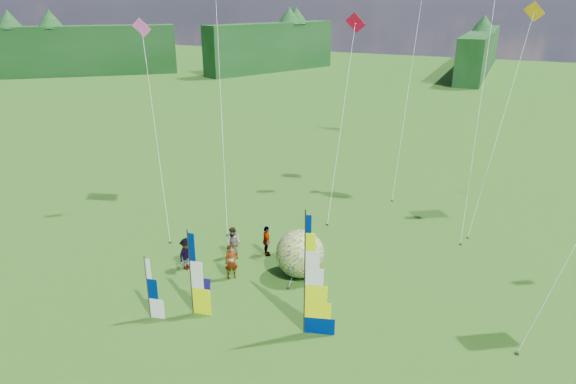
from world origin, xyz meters
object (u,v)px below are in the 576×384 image
at_px(spectator_a, 231,262).
at_px(kite_whale, 489,41).
at_px(side_banner_left, 190,274).
at_px(spectator_b, 233,243).
at_px(spectator_c, 187,254).
at_px(spectator_d, 267,241).
at_px(camp_chair, 203,290).
at_px(feather_banner_main, 305,276).
at_px(side_banner_far, 148,288).
at_px(bol_inflatable, 300,254).

height_order(spectator_a, kite_whale, kite_whale).
xyz_separation_m(side_banner_left, spectator_b, (-0.89, 5.24, -1.10)).
bearing_deg(spectator_b, spectator_c, -130.31).
distance_m(spectator_d, camp_chair, 5.18).
relative_size(feather_banner_main, side_banner_left, 1.36).
relative_size(spectator_b, spectator_c, 1.03).
bearing_deg(camp_chair, spectator_d, 74.61).
distance_m(spectator_a, camp_chair, 2.27).
bearing_deg(kite_whale, spectator_d, -140.16).
relative_size(spectator_d, camp_chair, 1.78).
height_order(side_banner_left, side_banner_far, side_banner_left).
relative_size(bol_inflatable, camp_chair, 2.51).
relative_size(side_banner_left, kite_whale, 0.19).
distance_m(side_banner_left, bol_inflatable, 5.94).
bearing_deg(bol_inflatable, spectator_d, 153.82).
distance_m(side_banner_left, kite_whale, 22.39).
bearing_deg(bol_inflatable, spectator_a, -150.94).
relative_size(feather_banner_main, bol_inflatable, 2.23).
bearing_deg(kite_whale, side_banner_far, -132.97).
distance_m(feather_banner_main, spectator_c, 8.22).
distance_m(side_banner_left, spectator_c, 4.25).
bearing_deg(spectator_a, camp_chair, -138.64).
height_order(feather_banner_main, spectator_b, feather_banner_main).
bearing_deg(feather_banner_main, bol_inflatable, 99.01).
height_order(feather_banner_main, bol_inflatable, feather_banner_main).
bearing_deg(spectator_b, feather_banner_main, -38.46).
relative_size(side_banner_left, spectator_a, 2.18).
distance_m(side_banner_far, spectator_c, 4.42).
bearing_deg(spectator_d, spectator_a, 133.36).
height_order(spectator_c, camp_chair, spectator_c).
height_order(spectator_b, spectator_d, spectator_b).
relative_size(feather_banner_main, camp_chair, 5.60).
xyz_separation_m(side_banner_far, kite_whale, (11.38, 19.16, 9.24)).
relative_size(feather_banner_main, spectator_a, 2.97).
bearing_deg(side_banner_left, feather_banner_main, -0.97).
xyz_separation_m(feather_banner_main, bol_inflatable, (-2.01, 4.33, -1.50)).
relative_size(side_banner_far, camp_chair, 3.03).
xyz_separation_m(feather_banner_main, spectator_a, (-5.01, 2.66, -1.80)).
bearing_deg(spectator_a, kite_whale, 14.26).
bearing_deg(kite_whale, camp_chair, -132.80).
bearing_deg(spectator_d, kite_whale, -74.22).
bearing_deg(kite_whale, bol_inflatable, -129.59).
relative_size(side_banner_left, camp_chair, 4.11).
height_order(side_banner_far, spectator_b, side_banner_far).
relative_size(spectator_b, spectator_d, 1.03).
height_order(feather_banner_main, kite_whale, kite_whale).
bearing_deg(spectator_d, camp_chair, 135.05).
height_order(side_banner_left, camp_chair, side_banner_left).
height_order(side_banner_left, spectator_c, side_banner_left).
bearing_deg(spectator_d, spectator_b, 87.99).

